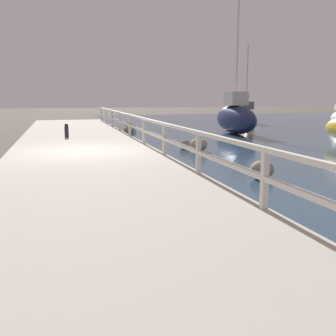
# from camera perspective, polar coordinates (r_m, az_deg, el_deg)

# --- Properties ---
(ground_plane) EXTENTS (120.00, 120.00, 0.00)m
(ground_plane) POSITION_cam_1_polar(r_m,az_deg,el_deg) (12.74, -12.02, 1.38)
(ground_plane) COLOR #4C473D
(dock_walkway) EXTENTS (4.68, 36.00, 0.23)m
(dock_walkway) POSITION_cam_1_polar(r_m,az_deg,el_deg) (12.72, -12.04, 1.90)
(dock_walkway) COLOR #B2AD9E
(dock_walkway) RESTS_ON ground
(railing) EXTENTS (0.10, 32.50, 0.95)m
(railing) POSITION_cam_1_polar(r_m,az_deg,el_deg) (12.96, -2.20, 5.67)
(railing) COLOR silver
(railing) RESTS_ON dock_walkway
(boulder_far_strip) EXTENTS (0.59, 0.53, 0.44)m
(boulder_far_strip) POSITION_cam_1_polar(r_m,az_deg,el_deg) (21.00, -5.67, 5.57)
(boulder_far_strip) COLOR gray
(boulder_far_strip) RESTS_ON ground
(boulder_water_edge) EXTENTS (0.45, 0.41, 0.34)m
(boulder_water_edge) POSITION_cam_1_polar(r_m,az_deg,el_deg) (14.78, 2.48, 3.46)
(boulder_water_edge) COLOR slate
(boulder_water_edge) RESTS_ON ground
(boulder_mid_strip) EXTENTS (0.52, 0.46, 0.39)m
(boulder_mid_strip) POSITION_cam_1_polar(r_m,az_deg,el_deg) (23.12, -5.24, 5.94)
(boulder_mid_strip) COLOR gray
(boulder_mid_strip) RESTS_ON ground
(boulder_upstream) EXTENTS (0.50, 0.45, 0.38)m
(boulder_upstream) POSITION_cam_1_polar(r_m,az_deg,el_deg) (25.54, -5.75, 6.33)
(boulder_upstream) COLOR #666056
(boulder_upstream) RESTS_ON ground
(boulder_downstream) EXTENTS (0.64, 0.58, 0.48)m
(boulder_downstream) POSITION_cam_1_polar(r_m,az_deg,el_deg) (14.04, 4.45, 3.37)
(boulder_downstream) COLOR gray
(boulder_downstream) RESTS_ON ground
(boulder_near_dock) EXTENTS (0.58, 0.52, 0.43)m
(boulder_near_dock) POSITION_cam_1_polar(r_m,az_deg,el_deg) (9.61, 13.50, -0.22)
(boulder_near_dock) COLOR gray
(boulder_near_dock) RESTS_ON ground
(mooring_bollard) EXTENTS (0.17, 0.17, 0.58)m
(mooring_bollard) POSITION_cam_1_polar(r_m,az_deg,el_deg) (17.32, -14.51, 5.32)
(mooring_bollard) COLOR black
(mooring_bollard) RESTS_ON dock_walkway
(sailboat_navy) EXTENTS (1.64, 4.99, 8.42)m
(sailboat_navy) POSITION_cam_1_polar(r_m,az_deg,el_deg) (21.23, 9.75, 7.28)
(sailboat_navy) COLOR #192347
(sailboat_navy) RESTS_ON water_surface
(sailboat_orange) EXTENTS (2.88, 5.55, 5.77)m
(sailboat_orange) POSITION_cam_1_polar(r_m,az_deg,el_deg) (30.17, 11.23, 7.66)
(sailboat_orange) COLOR orange
(sailboat_orange) RESTS_ON water_surface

